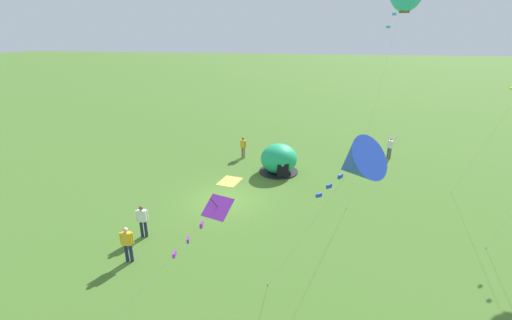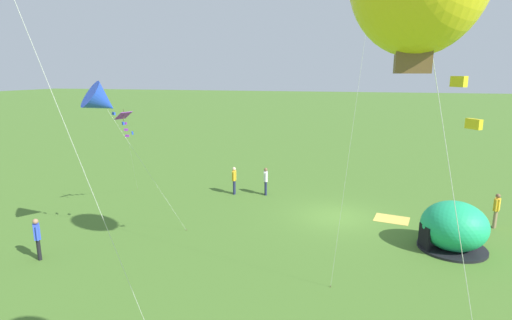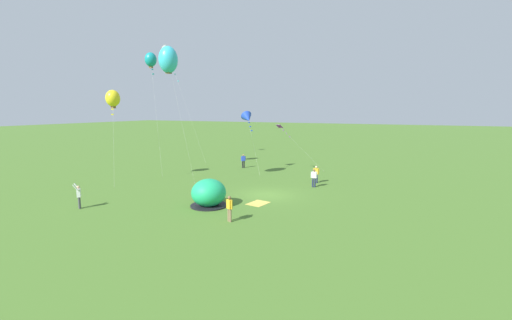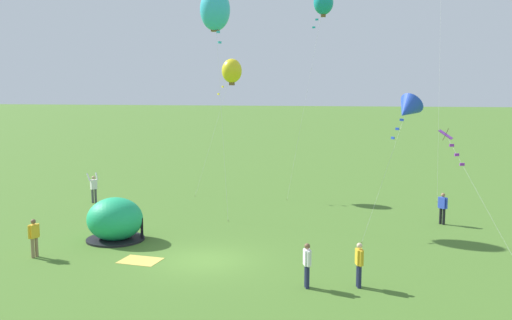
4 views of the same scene
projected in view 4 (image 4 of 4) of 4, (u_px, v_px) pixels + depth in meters
The scene contains 13 objects.
ground_plane at pixel (204, 261), 25.88m from camera, with size 300.00×300.00×0.00m, color #477028.
popup_tent at pixel (115, 220), 29.05m from camera, with size 2.81×2.81×2.10m.
picnic_blanket at pixel (140, 261), 25.86m from camera, with size 1.70×1.30×0.01m, color gold.
person_with_toddler at pixel (359, 262), 22.45m from camera, with size 0.32×0.58×1.72m.
person_center_field at pixel (443, 207), 32.22m from camera, with size 0.45×0.44×1.72m.
person_arms_raised at pixel (94, 187), 37.87m from camera, with size 0.70×0.70×1.89m.
person_strolling at pixel (34, 236), 26.24m from camera, with size 0.38×0.54×1.72m.
person_near_tent at pixel (307, 263), 22.39m from camera, with size 0.33×0.57×1.72m.
kite_purple at pixel (450, 142), 26.44m from camera, with size 2.87×5.16×5.63m.
kite_teal at pixel (323, 3), 39.54m from camera, with size 2.77×3.46×13.59m.
kite_blue at pixel (407, 109), 30.10m from camera, with size 3.22×3.63×7.10m.
kite_yellow at pixel (232, 71), 40.49m from camera, with size 2.91×2.60×9.16m.
kite_cyan at pixel (215, 10), 33.41m from camera, with size 1.86×2.71×12.82m.
Camera 4 is at (5.55, -24.54, 7.80)m, focal length 42.00 mm.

